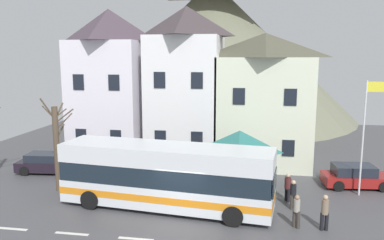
{
  "coord_description": "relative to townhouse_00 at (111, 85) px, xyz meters",
  "views": [
    {
      "loc": [
        3.55,
        -16.63,
        7.92
      ],
      "look_at": [
        -0.12,
        5.15,
        4.23
      ],
      "focal_mm": 36.08,
      "sensor_mm": 36.0,
      "label": 1
    }
  ],
  "objects": [
    {
      "name": "townhouse_01",
      "position": [
        5.88,
        0.42,
        0.07
      ],
      "size": [
        5.17,
        6.29,
        11.53
      ],
      "color": "white",
      "rests_on": "ground_plane"
    },
    {
      "name": "hilltop_castle",
      "position": [
        5.26,
        22.1,
        3.82
      ],
      "size": [
        36.37,
        36.37,
        24.12
      ],
      "color": "#6F715A",
      "rests_on": "ground_plane"
    },
    {
      "name": "pedestrian_00",
      "position": [
        13.16,
        -8.58,
        -4.8
      ],
      "size": [
        0.32,
        0.32,
        1.56
      ],
      "color": "#38332D",
      "rests_on": "ground_plane"
    },
    {
      "name": "townhouse_00",
      "position": [
        0.0,
        0.0,
        0.0
      ],
      "size": [
        5.28,
        5.45,
        11.38
      ],
      "color": "white",
      "rests_on": "ground_plane"
    },
    {
      "name": "parked_car_00",
      "position": [
        -2.75,
        -4.79,
        -5.03
      ],
      "size": [
        4.38,
        2.17,
        1.35
      ],
      "rotation": [
        0.0,
        0.0,
        0.1
      ],
      "color": "black",
      "rests_on": "ground_plane"
    },
    {
      "name": "public_bench",
      "position": [
        9.86,
        -3.85,
        -5.22
      ],
      "size": [
        1.6,
        0.48,
        0.87
      ],
      "color": "#473828",
      "rests_on": "ground_plane"
    },
    {
      "name": "flagpole",
      "position": [
        17.19,
        -5.84,
        -1.85
      ],
      "size": [
        0.95,
        0.1,
        6.59
      ],
      "color": "silver",
      "rests_on": "ground_plane"
    },
    {
      "name": "parked_car_01",
      "position": [
        17.22,
        -4.43,
        -5.02
      ],
      "size": [
        4.12,
        2.22,
        1.38
      ],
      "rotation": [
        0.0,
        0.0,
        0.11
      ],
      "color": "maroon",
      "rests_on": "ground_plane"
    },
    {
      "name": "pedestrian_03",
      "position": [
        13.13,
        -10.84,
        -4.87
      ],
      "size": [
        0.34,
        0.3,
        1.59
      ],
      "color": "#38332D",
      "rests_on": "ground_plane"
    },
    {
      "name": "transit_bus",
      "position": [
        6.62,
        -9.55,
        -4.0
      ],
      "size": [
        11.32,
        3.82,
        3.36
      ],
      "rotation": [
        0.0,
        0.0,
        -0.11
      ],
      "color": "silver",
      "rests_on": "ground_plane"
    },
    {
      "name": "bus_shelter",
      "position": [
        10.25,
        -6.25,
        -2.69
      ],
      "size": [
        3.6,
        3.6,
        3.64
      ],
      "color": "#473D33",
      "rests_on": "ground_plane"
    },
    {
      "name": "bare_tree_01",
      "position": [
        -0.31,
        -7.96,
        -3.0
      ],
      "size": [
        1.71,
        1.5,
        5.57
      ],
      "color": "brown",
      "rests_on": "ground_plane"
    },
    {
      "name": "pedestrian_02",
      "position": [
        14.36,
        -10.91,
        -4.8
      ],
      "size": [
        0.39,
        0.32,
        1.69
      ],
      "color": "black",
      "rests_on": "ground_plane"
    },
    {
      "name": "townhouse_02",
      "position": [
        11.66,
        -0.03,
        -0.93
      ],
      "size": [
        6.65,
        5.38,
        9.52
      ],
      "color": "silver",
      "rests_on": "ground_plane"
    },
    {
      "name": "pedestrian_01",
      "position": [
        12.96,
        -7.53,
        -4.85
      ],
      "size": [
        0.35,
        0.37,
        1.57
      ],
      "color": "black",
      "rests_on": "ground_plane"
    },
    {
      "name": "ground_plane",
      "position": [
        7.61,
        -11.69,
        -5.72
      ],
      "size": [
        40.0,
        60.0,
        0.07
      ],
      "color": "#4A4A4E"
    }
  ]
}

